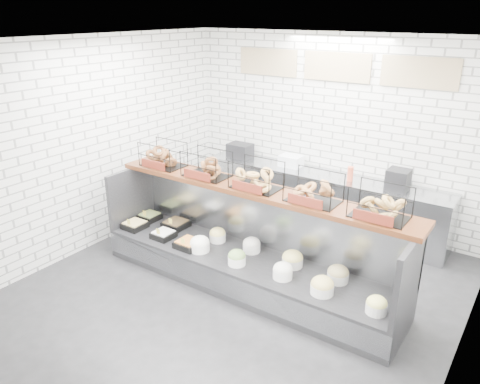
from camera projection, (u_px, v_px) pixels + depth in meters
The scene contains 5 objects.
ground at pixel (232, 295), 5.78m from camera, with size 5.50×5.50×0.00m, color black.
room_shell at pixel (261, 122), 5.49m from camera, with size 5.02×5.51×3.01m.
display_case at pixel (248, 261), 5.92m from camera, with size 4.00×0.90×1.20m.
bagel_shelf at pixel (256, 178), 5.68m from camera, with size 4.10×0.50×0.40m.
prep_counter at pixel (319, 199), 7.48m from camera, with size 4.00×0.60×1.20m.
Camera 1 is at (2.86, -4.00, 3.30)m, focal length 35.00 mm.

